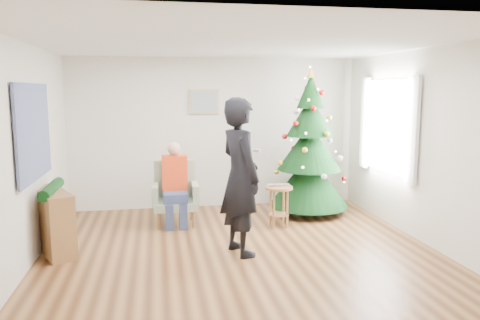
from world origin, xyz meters
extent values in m
plane|color=brown|center=(0.00, 0.00, 0.00)|extent=(5.00, 5.00, 0.00)
plane|color=white|center=(0.00, 0.00, 2.60)|extent=(5.00, 5.00, 0.00)
plane|color=silver|center=(0.00, 2.50, 1.30)|extent=(5.00, 0.00, 5.00)
plane|color=silver|center=(0.00, -2.50, 1.30)|extent=(5.00, 0.00, 5.00)
plane|color=silver|center=(-2.50, 0.00, 1.30)|extent=(0.00, 5.00, 5.00)
plane|color=silver|center=(2.50, 0.00, 1.30)|extent=(0.00, 5.00, 5.00)
cube|color=white|center=(2.47, 1.00, 1.50)|extent=(0.04, 1.30, 1.40)
cube|color=white|center=(2.44, 0.25, 1.50)|extent=(0.05, 0.25, 1.50)
cube|color=white|center=(2.44, 1.75, 1.50)|extent=(0.05, 0.25, 1.50)
cylinder|color=#3F2816|center=(1.47, 1.73, 0.15)|extent=(0.10, 0.10, 0.30)
cone|color=black|center=(1.47, 1.73, 0.56)|extent=(1.32, 1.32, 0.86)
cone|color=black|center=(1.47, 1.73, 1.12)|extent=(1.06, 1.06, 0.76)
cone|color=black|center=(1.47, 1.73, 1.63)|extent=(0.77, 0.77, 0.66)
cone|color=black|center=(1.47, 1.73, 2.03)|extent=(0.45, 0.45, 0.56)
cone|color=gold|center=(1.47, 1.73, 2.32)|extent=(0.14, 0.14, 0.14)
cylinder|color=brown|center=(0.77, 1.04, 0.60)|extent=(0.41, 0.41, 0.04)
cylinder|color=brown|center=(0.77, 1.04, 0.18)|extent=(0.31, 0.31, 0.02)
imported|color=silver|center=(0.77, 1.04, 0.63)|extent=(0.35, 0.23, 0.03)
cube|color=gray|center=(-0.76, 1.40, 0.32)|extent=(0.65, 0.61, 0.12)
cube|color=gray|center=(-0.75, 1.68, 0.66)|extent=(0.64, 0.12, 0.60)
cube|color=gray|center=(-1.06, 1.41, 0.48)|extent=(0.10, 0.50, 0.30)
cube|color=gray|center=(-0.46, 1.40, 0.48)|extent=(0.10, 0.50, 0.30)
cube|color=navy|center=(-0.76, 1.33, 0.45)|extent=(0.37, 0.39, 0.14)
cube|color=red|center=(-0.76, 1.53, 0.78)|extent=(0.39, 0.21, 0.55)
sphere|color=tan|center=(-0.76, 1.51, 1.16)|extent=(0.20, 0.20, 0.20)
imported|color=black|center=(-0.01, -0.01, 0.98)|extent=(0.67, 0.82, 1.96)
cube|color=white|center=(0.20, -0.04, 1.31)|extent=(0.07, 0.13, 0.04)
cube|color=brown|center=(-2.33, 0.45, 0.40)|extent=(0.69, 1.03, 0.80)
cylinder|color=black|center=(-2.33, 0.45, 0.82)|extent=(0.14, 0.90, 0.14)
cube|color=black|center=(-2.46, 0.30, 1.55)|extent=(0.03, 1.50, 1.15)
cube|color=tan|center=(-0.20, 2.47, 1.85)|extent=(0.52, 0.03, 0.42)
cube|color=gray|center=(-0.20, 2.45, 1.85)|extent=(0.44, 0.02, 0.34)
camera|label=1|loc=(-1.01, -5.62, 2.04)|focal=35.00mm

